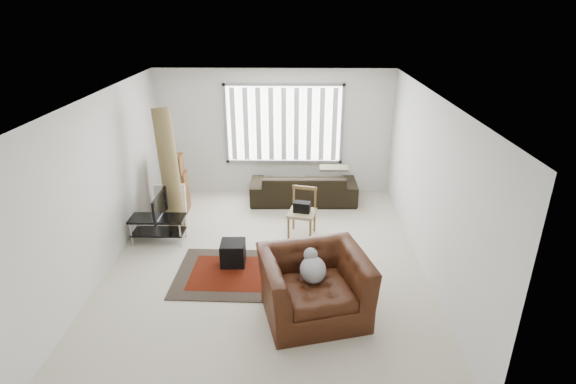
# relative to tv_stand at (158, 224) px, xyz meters

# --- Properties ---
(room) EXTENTS (6.00, 6.02, 2.71)m
(room) POSITION_rel_tv_stand_xyz_m (1.98, -0.14, 1.42)
(room) COLOR beige
(room) RESTS_ON ground
(persian_rug) EXTENTS (2.20, 1.49, 0.02)m
(persian_rug) POSITION_rel_tv_stand_xyz_m (1.64, -1.02, -0.33)
(persian_rug) COLOR black
(persian_rug) RESTS_ON ground
(tv_stand) EXTENTS (0.95, 0.43, 0.47)m
(tv_stand) POSITION_rel_tv_stand_xyz_m (0.00, 0.00, 0.00)
(tv_stand) COLOR black
(tv_stand) RESTS_ON ground
(tv) EXTENTS (0.10, 0.77, 0.44)m
(tv) POSITION_rel_tv_stand_xyz_m (-0.00, -0.00, 0.35)
(tv) COLOR black
(tv) RESTS_ON tv_stand
(subwoofer) EXTENTS (0.39, 0.39, 0.38)m
(subwoofer) POSITION_rel_tv_stand_xyz_m (1.41, -0.73, -0.13)
(subwoofer) COLOR black
(subwoofer) RESTS_ON persian_rug
(moving_boxes) EXTENTS (0.50, 0.46, 1.17)m
(moving_boxes) POSITION_rel_tv_stand_xyz_m (-0.01, 1.30, 0.20)
(moving_boxes) COLOR brown
(moving_boxes) RESTS_ON ground
(white_flatpack) EXTENTS (0.59, 0.21, 0.74)m
(white_flatpack) POSITION_rel_tv_stand_xyz_m (0.01, 0.84, 0.03)
(white_flatpack) COLOR silver
(white_flatpack) RESTS_ON ground
(rolled_rug) EXTENTS (0.63, 0.78, 2.24)m
(rolled_rug) POSITION_rel_tv_stand_xyz_m (0.10, 0.68, 0.78)
(rolled_rug) COLOR brown
(rolled_rug) RESTS_ON ground
(sofa) EXTENTS (2.24, 1.00, 0.85)m
(sofa) POSITION_rel_tv_stand_xyz_m (2.57, 1.80, 0.09)
(sofa) COLOR black
(sofa) RESTS_ON ground
(side_chair) EXTENTS (0.56, 0.56, 0.88)m
(side_chair) POSITION_rel_tv_stand_xyz_m (2.53, 0.31, 0.14)
(side_chair) COLOR #988764
(side_chair) RESTS_ON ground
(armchair) EXTENTS (1.62, 1.49, 1.01)m
(armchair) POSITION_rel_tv_stand_xyz_m (2.66, -1.96, 0.17)
(armchair) COLOR #3B190C
(armchair) RESTS_ON ground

